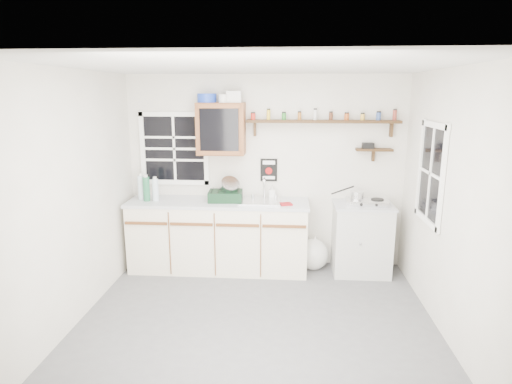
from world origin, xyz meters
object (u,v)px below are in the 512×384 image
right_cabinet (361,238)px  spice_shelf (323,121)px  main_cabinet (219,235)px  upper_cabinet (221,129)px  dish_rack (227,193)px  hotplate (367,202)px

right_cabinet → spice_shelf: (-0.52, 0.19, 1.47)m
main_cabinet → upper_cabinet: upper_cabinet is taller
main_cabinet → upper_cabinet: 1.37m
main_cabinet → dish_rack: 0.57m
right_cabinet → spice_shelf: 1.57m
right_cabinet → hotplate: bearing=-28.1°
upper_cabinet → spice_shelf: 1.28m
right_cabinet → spice_shelf: bearing=160.2°
upper_cabinet → dish_rack: upper_cabinet is taller
main_cabinet → hotplate: size_ratio=4.35×
upper_cabinet → main_cabinet: bearing=-103.7°
right_cabinet → hotplate: 0.49m
spice_shelf → dish_rack: (-1.20, -0.19, -0.90)m
upper_cabinet → right_cabinet: bearing=-3.8°
right_cabinet → upper_cabinet: size_ratio=1.40×
upper_cabinet → spice_shelf: size_ratio=0.34×
main_cabinet → right_cabinet: main_cabinet is taller
main_cabinet → spice_shelf: size_ratio=1.21×
spice_shelf → hotplate: bearing=-20.4°
main_cabinet → hotplate: hotplate is taller
dish_rack → hotplate: size_ratio=0.84×
spice_shelf → hotplate: spice_shelf is taller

